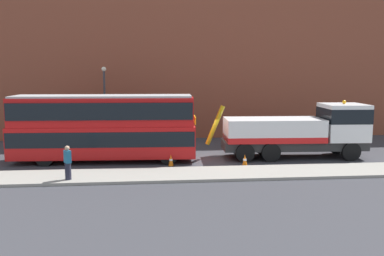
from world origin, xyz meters
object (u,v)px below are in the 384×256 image
pedestrian_onlooker (68,163)px  traffic_cone_midway (245,161)px  traffic_cone_near_bus (171,161)px  street_lamp (105,98)px  recovery_tow_truck (301,130)px  double_decker_bus (104,125)px

pedestrian_onlooker → traffic_cone_midway: 9.85m
traffic_cone_near_bus → street_lamp: street_lamp is taller
traffic_cone_midway → street_lamp: street_lamp is taller
recovery_tow_truck → traffic_cone_midway: bearing=-150.7°
street_lamp → traffic_cone_near_bus: bearing=-60.7°
double_decker_bus → traffic_cone_near_bus: bearing=-21.1°
traffic_cone_midway → street_lamp: 12.87m
double_decker_bus → street_lamp: size_ratio=1.91×
pedestrian_onlooker → traffic_cone_midway: pedestrian_onlooker is taller
recovery_tow_truck → double_decker_bus: 12.33m
double_decker_bus → traffic_cone_near_bus: 4.72m
recovery_tow_truck → traffic_cone_near_bus: bearing=-166.2°
recovery_tow_truck → double_decker_bus: (-12.33, 0.02, 0.47)m
pedestrian_onlooker → traffic_cone_near_bus: size_ratio=2.38×
traffic_cone_near_bus → street_lamp: (-4.67, 8.33, 3.13)m
traffic_cone_near_bus → traffic_cone_midway: bearing=-5.1°
traffic_cone_near_bus → street_lamp: size_ratio=0.12×
traffic_cone_near_bus → traffic_cone_midway: 4.29m
recovery_tow_truck → pedestrian_onlooker: size_ratio=5.96×
recovery_tow_truck → pedestrian_onlooker: recovery_tow_truck is taller
street_lamp → double_decker_bus: bearing=-84.0°
pedestrian_onlooker → double_decker_bus: bearing=43.8°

